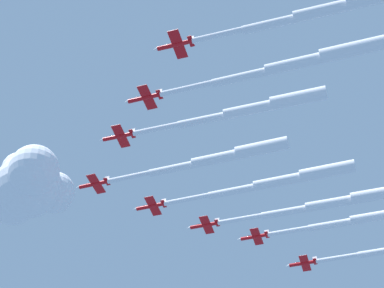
# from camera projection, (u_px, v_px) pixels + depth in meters

# --- Properties ---
(jet_lead) EXTENTS (48.03, 42.30, 3.66)m
(jet_lead) POSITION_uv_depth(u_px,v_px,m) (218.00, 158.00, 214.73)
(jet_lead) COLOR red
(jet_port_inner) EXTENTS (47.59, 43.53, 3.71)m
(jet_port_inner) POSITION_uv_depth(u_px,v_px,m) (251.00, 109.00, 204.88)
(jet_port_inner) COLOR red
(jet_starboard_inner) EXTENTS (50.39, 45.07, 3.71)m
(jet_starboard_inner) POSITION_uv_depth(u_px,v_px,m) (281.00, 180.00, 221.30)
(jet_starboard_inner) COLOR red
(jet_port_mid) EXTENTS (50.85, 45.35, 3.66)m
(jet_port_mid) POSITION_uv_depth(u_px,v_px,m) (298.00, 63.00, 190.16)
(jet_port_mid) COLOR red
(jet_starboard_mid) EXTENTS (49.30, 45.71, 3.69)m
(jet_starboard_mid) POSITION_uv_depth(u_px,v_px,m) (333.00, 203.00, 229.17)
(jet_starboard_mid) COLOR red
(jet_port_outer) EXTENTS (46.35, 42.12, 3.72)m
(jet_port_outer) POSITION_uv_depth(u_px,v_px,m) (324.00, 10.00, 179.47)
(jet_port_outer) COLOR red
(jet_starboard_outer) EXTENTS (47.91, 44.38, 3.69)m
(jet_starboard_outer) POSITION_uv_depth(u_px,v_px,m) (375.00, 216.00, 238.34)
(jet_starboard_outer) COLOR red
(cloud_puff) EXTENTS (35.79, 25.92, 21.11)m
(cloud_puff) POSITION_uv_depth(u_px,v_px,m) (30.00, 185.00, 248.62)
(cloud_puff) COLOR white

